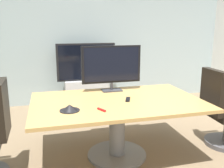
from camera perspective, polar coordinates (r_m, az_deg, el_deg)
name	(u,v)px	position (r m, az deg, el deg)	size (l,w,h in m)	color
ground_plane	(126,165)	(3.19, 3.16, -17.93)	(7.36, 7.36, 0.00)	#7A664C
wall_back_glass_partition	(87,37)	(5.48, -5.83, 10.68)	(6.36, 0.10, 2.84)	#9EB2B7
conference_table	(117,113)	(3.15, 1.17, -6.67)	(2.08, 1.30, 0.75)	#B2894C
office_chair_right	(222,115)	(3.78, 23.79, -6.40)	(0.61, 0.58, 1.09)	#4C4C51
tv_monitor	(112,66)	(3.48, -0.11, 4.22)	(0.84, 0.18, 0.64)	#333338
wall_display_unit	(87,85)	(5.25, -5.82, -0.23)	(1.20, 0.36, 1.31)	#B7BABC
conference_phone	(70,108)	(2.75, -9.68, -5.42)	(0.22, 0.22, 0.07)	black
remote_control	(128,99)	(3.11, 3.66, -3.52)	(0.05, 0.17, 0.02)	black
whiteboard_marker	(102,110)	(2.72, -2.41, -5.90)	(0.13, 0.02, 0.02)	red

